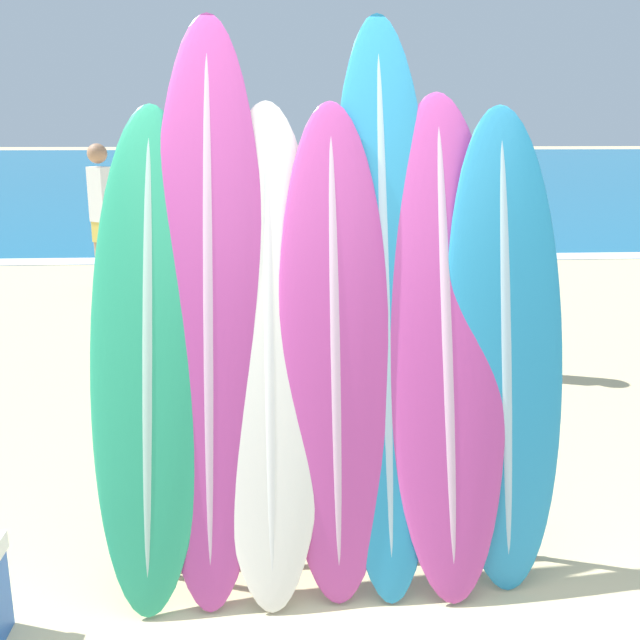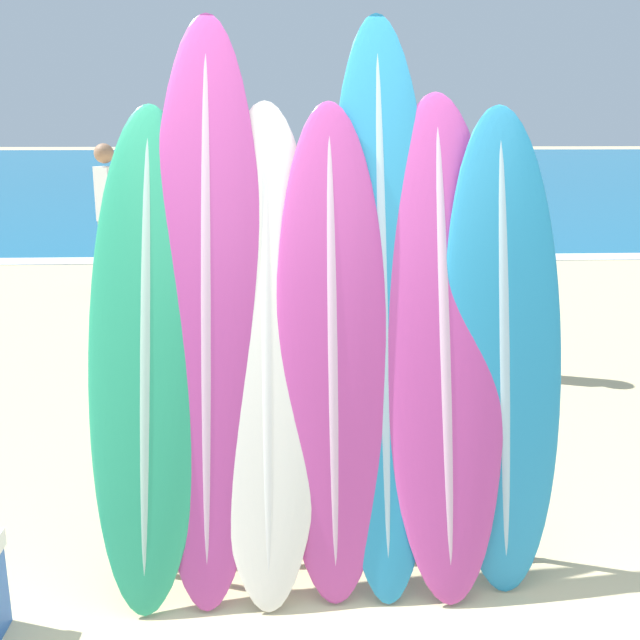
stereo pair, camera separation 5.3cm
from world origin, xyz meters
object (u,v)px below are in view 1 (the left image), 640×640
object	(u,v)px
surfboard_slot_0	(149,352)
surfboard_slot_6	(504,347)
surfboard_rack	(331,463)
person_near_water	(162,241)
surfboard_slot_4	(384,299)
person_far_right	(101,211)
surfboard_slot_2	(269,347)
surfboard_slot_5	(445,340)
surfboard_slot_1	(209,302)
person_mid_beach	(469,264)
surfboard_slot_3	(335,348)
person_far_left	(263,284)

from	to	relation	value
surfboard_slot_0	surfboard_slot_6	size ratio (longest dim) A/B	1.01
surfboard_rack	person_near_water	xyz separation A→B (m)	(-1.40, 4.59, 0.36)
surfboard_slot_0	surfboard_slot_4	bearing A→B (deg)	4.37
person_near_water	person_far_right	world-z (taller)	person_far_right
surfboard_slot_2	surfboard_slot_5	distance (m)	0.78
surfboard_slot_1	person_mid_beach	size ratio (longest dim) A/B	1.49
surfboard_slot_0	person_mid_beach	size ratio (longest dim) A/B	1.26
surfboard_slot_2	surfboard_slot_3	distance (m)	0.29
person_mid_beach	surfboard_slot_6	bearing A→B (deg)	75.64
surfboard_slot_0	surfboard_slot_6	distance (m)	1.57
surfboard_slot_5	person_far_left	distance (m)	2.49
surfboard_rack	surfboard_slot_4	bearing A→B (deg)	18.62
person_near_water	person_far_left	xyz separation A→B (m)	(1.07, -2.25, -0.00)
surfboard_slot_0	person_far_right	xyz separation A→B (m)	(-1.60, 6.39, -0.07)
surfboard_slot_4	surfboard_slot_5	distance (m)	0.32
surfboard_rack	surfboard_slot_1	xyz separation A→B (m)	(-0.53, 0.08, 0.75)
surfboard_slot_0	person_far_right	world-z (taller)	surfboard_slot_0
surfboard_slot_2	person_mid_beach	world-z (taller)	surfboard_slot_2
surfboard_rack	person_far_left	world-z (taller)	person_far_left
surfboard_slot_2	person_mid_beach	size ratio (longest dim) A/B	1.26
surfboard_slot_2	person_mid_beach	xyz separation A→B (m)	(1.62, 2.79, -0.15)
surfboard_slot_0	surfboard_slot_5	distance (m)	1.30
surfboard_slot_1	surfboard_slot_5	bearing A→B (deg)	-3.45
surfboard_rack	surfboard_slot_6	world-z (taller)	surfboard_slot_6
surfboard_slot_6	person_mid_beach	distance (m)	2.87
surfboard_slot_4	person_near_water	world-z (taller)	surfboard_slot_4
surfboard_slot_0	surfboard_slot_4	distance (m)	1.06
surfboard_rack	surfboard_slot_2	size ratio (longest dim) A/B	0.90
surfboard_slot_3	surfboard_slot_4	xyz separation A→B (m)	(0.23, 0.08, 0.20)
surfboard_slot_4	person_near_water	size ratio (longest dim) A/B	1.57
surfboard_slot_0	person_near_water	distance (m)	4.63
surfboard_rack	surfboard_slot_4	xyz separation A→B (m)	(0.24, 0.08, 0.75)
surfboard_rack	surfboard_slot_0	distance (m)	0.96
surfboard_slot_4	surfboard_slot_6	distance (m)	0.58
surfboard_slot_5	person_near_water	distance (m)	4.97
person_near_water	person_far_right	size ratio (longest dim) A/B	0.88
surfboard_slot_0	person_far_right	size ratio (longest dim) A/B	1.17
surfboard_slot_1	surfboard_slot_6	bearing A→B (deg)	-3.41
surfboard_rack	person_far_left	distance (m)	2.40
surfboard_slot_5	person_far_left	size ratio (longest dim) A/B	1.36
surfboard_slot_1	surfboard_slot_6	xyz separation A→B (m)	(1.31, -0.08, -0.21)
surfboard_slot_5	surfboard_slot_6	size ratio (longest dim) A/B	1.03
person_mid_beach	surfboard_rack	bearing A→B (deg)	61.52
surfboard_slot_6	person_near_water	xyz separation A→B (m)	(-2.18, 4.59, -0.18)
surfboard_rack	surfboard_slot_0	world-z (taller)	surfboard_slot_0
person_mid_beach	surfboard_slot_3	bearing A→B (deg)	61.78
surfboard_slot_3	surfboard_slot_5	bearing A→B (deg)	1.58
surfboard_slot_1	person_near_water	xyz separation A→B (m)	(-0.87, 4.52, -0.39)
surfboard_slot_0	surfboard_slot_2	world-z (taller)	surfboard_slot_2
person_near_water	surfboard_slot_3	bearing A→B (deg)	-87.96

